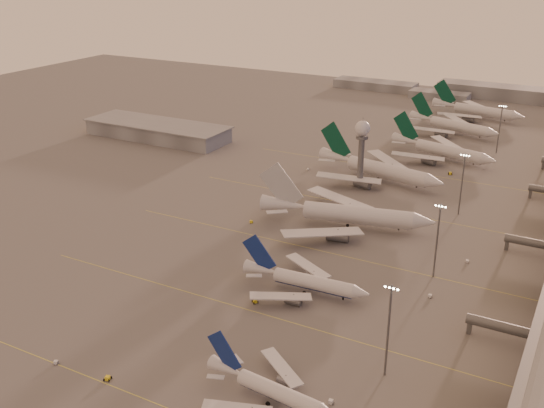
% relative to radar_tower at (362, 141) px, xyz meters
% --- Properties ---
extents(ground, '(700.00, 700.00, 0.00)m').
position_rel_radar_tower_xyz_m(ground, '(-5.00, -120.00, -20.95)').
color(ground, '#5D5A5A').
rests_on(ground, ground).
extents(taxiway_markings, '(180.00, 185.25, 0.02)m').
position_rel_radar_tower_xyz_m(taxiway_markings, '(25.00, -64.00, -20.94)').
color(taxiway_markings, gold).
rests_on(taxiway_markings, ground).
extents(hangar, '(82.00, 27.00, 8.50)m').
position_rel_radar_tower_xyz_m(hangar, '(-125.00, 20.00, -16.63)').
color(hangar, slate).
rests_on(hangar, ground).
extents(radar_tower, '(6.40, 6.40, 31.10)m').
position_rel_radar_tower_xyz_m(radar_tower, '(0.00, 0.00, 0.00)').
color(radar_tower, '#57595F').
rests_on(radar_tower, ground).
extents(mast_a, '(3.60, 0.56, 25.00)m').
position_rel_radar_tower_xyz_m(mast_a, '(53.00, -120.00, -7.21)').
color(mast_a, '#57595F').
rests_on(mast_a, ground).
extents(mast_b, '(3.60, 0.56, 25.00)m').
position_rel_radar_tower_xyz_m(mast_b, '(50.00, -65.00, -7.21)').
color(mast_b, '#57595F').
rests_on(mast_b, ground).
extents(mast_c, '(3.60, 0.56, 25.00)m').
position_rel_radar_tower_xyz_m(mast_c, '(45.00, -10.00, -7.21)').
color(mast_c, '#57595F').
rests_on(mast_c, ground).
extents(mast_d, '(3.60, 0.56, 25.00)m').
position_rel_radar_tower_xyz_m(mast_d, '(43.00, 80.00, -7.21)').
color(mast_d, '#57595F').
rests_on(mast_d, ground).
extents(distant_horizon, '(165.00, 37.50, 9.00)m').
position_rel_radar_tower_xyz_m(distant_horizon, '(-2.38, 205.14, -17.06)').
color(distant_horizon, slate).
rests_on(distant_horizon, ground).
extents(narrowbody_near, '(35.34, 28.09, 13.81)m').
position_rel_radar_tower_xyz_m(narrowbody_near, '(33.17, -141.87, -18.15)').
color(narrowbody_near, silver).
rests_on(narrowbody_near, ground).
extents(narrowbody_mid, '(41.03, 32.71, 16.02)m').
position_rel_radar_tower_xyz_m(narrowbody_mid, '(18.48, -93.26, -17.70)').
color(narrowbody_mid, silver).
rests_on(narrowbody_mid, ground).
extents(widebody_white, '(64.77, 51.37, 23.08)m').
position_rel_radar_tower_xyz_m(widebody_white, '(11.11, -42.59, -16.95)').
color(widebody_white, silver).
rests_on(widebody_white, ground).
extents(greentail_a, '(62.50, 49.98, 22.97)m').
position_rel_radar_tower_xyz_m(greentail_a, '(4.63, 11.82, -16.89)').
color(greentail_a, silver).
rests_on(greentail_a, ground).
extents(greentail_b, '(55.43, 44.19, 20.58)m').
position_rel_radar_tower_xyz_m(greentail_b, '(21.39, 55.76, -17.32)').
color(greentail_b, silver).
rests_on(greentail_b, ground).
extents(greentail_c, '(54.25, 43.16, 20.33)m').
position_rel_radar_tower_xyz_m(greentail_c, '(14.75, 105.37, -17.36)').
color(greentail_c, silver).
rests_on(greentail_c, ground).
extents(greentail_d, '(57.71, 46.20, 21.14)m').
position_rel_radar_tower_xyz_m(greentail_d, '(19.31, 146.61, -17.21)').
color(greentail_d, silver).
rests_on(greentail_d, ground).
extents(gsv_truck_a, '(5.25, 3.55, 2.00)m').
position_rel_radar_tower_xyz_m(gsv_truck_a, '(-20.38, -154.89, -19.93)').
color(gsv_truck_a, silver).
rests_on(gsv_truck_a, ground).
extents(gsv_tug_near, '(2.99, 4.02, 1.03)m').
position_rel_radar_tower_xyz_m(gsv_tug_near, '(-4.98, -153.77, -20.42)').
color(gsv_tug_near, yellow).
rests_on(gsv_tug_near, ground).
extents(gsv_catering_a, '(4.91, 2.40, 4.01)m').
position_rel_radar_tower_xyz_m(gsv_catering_a, '(45.88, -136.02, -18.95)').
color(gsv_catering_a, silver).
rests_on(gsv_catering_a, ground).
extents(gsv_tug_mid, '(4.05, 3.80, 1.00)m').
position_rel_radar_tower_xyz_m(gsv_tug_mid, '(8.40, -105.79, -20.43)').
color(gsv_tug_mid, yellow).
rests_on(gsv_tug_mid, ground).
extents(gsv_truck_b, '(5.41, 2.37, 2.12)m').
position_rel_radar_tower_xyz_m(gsv_truck_b, '(53.06, -78.30, -19.87)').
color(gsv_truck_b, silver).
rests_on(gsv_truck_b, ground).
extents(gsv_truck_c, '(4.64, 5.02, 2.04)m').
position_rel_radar_tower_xyz_m(gsv_truck_c, '(-21.64, -55.57, -19.91)').
color(gsv_truck_c, yellow).
rests_on(gsv_truck_c, ground).
extents(gsv_catering_b, '(4.73, 2.71, 3.66)m').
position_rel_radar_tower_xyz_m(gsv_catering_b, '(57.47, -50.01, -19.12)').
color(gsv_catering_b, silver).
rests_on(gsv_catering_b, ground).
extents(gsv_tug_far, '(3.00, 3.97, 1.01)m').
position_rel_radar_tower_xyz_m(gsv_tug_far, '(1.41, -28.48, -20.43)').
color(gsv_tug_far, silver).
rests_on(gsv_tug_far, ground).
extents(gsv_truck_d, '(3.43, 5.29, 2.01)m').
position_rel_radar_tower_xyz_m(gsv_truck_d, '(-29.20, 10.25, -19.92)').
color(gsv_truck_d, silver).
rests_on(gsv_truck_d, ground).
extents(gsv_tug_hangar, '(4.38, 3.17, 1.13)m').
position_rel_radar_tower_xyz_m(gsv_tug_hangar, '(30.68, 35.31, -20.37)').
color(gsv_tug_hangar, yellow).
rests_on(gsv_tug_hangar, ground).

